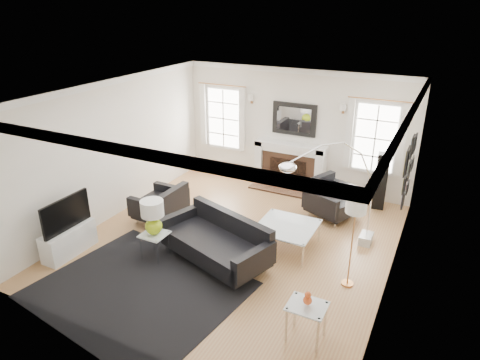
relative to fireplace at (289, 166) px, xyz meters
The scene contains 25 objects.
floor 2.84m from the fireplace, 90.00° to the right, with size 6.00×6.00×0.00m, color #A66E45.
back_wall 0.88m from the fireplace, 90.00° to the left, with size 5.50×0.04×2.80m, color silver.
front_wall 5.85m from the fireplace, 90.00° to the right, with size 5.50×0.04×2.80m, color silver.
left_wall 4.01m from the fireplace, 134.58° to the right, with size 0.04×6.00×2.80m, color silver.
right_wall 4.01m from the fireplace, 45.42° to the right, with size 0.04×6.00×2.80m, color silver.
ceiling 3.59m from the fireplace, 90.00° to the right, with size 5.50×6.00×0.02m, color white.
crown_molding 3.55m from the fireplace, 90.00° to the right, with size 5.50×6.00×0.12m, color white.
fireplace is the anchor object (origin of this frame).
mantel_mirror 1.12m from the fireplace, 90.00° to the left, with size 1.05×0.07×0.75m.
window_left 2.07m from the fireplace, behind, with size 1.24×0.15×1.62m.
window_right 2.07m from the fireplace, ahead, with size 1.24×0.15×1.62m.
gallery_wall 3.26m from the fireplace, 28.83° to the right, with size 0.04×1.73×1.29m.
tv_unit 5.12m from the fireplace, 118.55° to the right, with size 0.35×1.00×1.09m.
area_rug 4.87m from the fireplace, 98.02° to the right, with size 3.02×2.51×0.01m, color black.
sofa 3.49m from the fireplace, 89.79° to the right, with size 2.18×1.49×0.65m.
armchair_left 3.24m from the fireplace, 121.35° to the right, with size 0.88×0.98×0.65m.
armchair_right 1.64m from the fireplace, 37.66° to the right, with size 1.17×1.23×0.66m.
coffee_table 2.75m from the fireplace, 70.27° to the right, with size 1.02×1.02×0.45m.
side_table_left 4.04m from the fireplace, 104.23° to the right, with size 0.43×0.43×0.47m.
nesting_table 5.03m from the fireplace, 66.78° to the right, with size 0.50×0.42×0.55m.
gourd_lamp 4.05m from the fireplace, 104.23° to the right, with size 0.39×0.39×0.63m.
orange_vase 5.03m from the fireplace, 66.78° to the right, with size 0.12×0.12×0.19m.
arc_floor_lamp 2.85m from the fireplace, 55.25° to the right, with size 1.48×1.37×2.10m.
stick_floor_lamp 3.94m from the fireplace, 55.30° to the right, with size 0.31×0.31×1.54m.
speaker_tower 2.13m from the fireplace, ahead, with size 0.25×0.25×1.24m, color black.
Camera 1 is at (3.21, -6.19, 4.18)m, focal length 32.00 mm.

